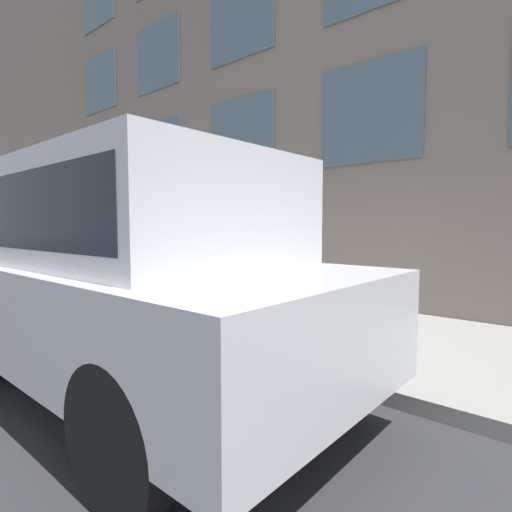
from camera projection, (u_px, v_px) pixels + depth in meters
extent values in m
plane|color=#2D2D30|center=(239.00, 362.00, 4.33)|extent=(80.00, 80.00, 0.00)
cube|color=gray|center=(315.00, 328.00, 5.50)|extent=(3.10, 60.00, 0.14)
cube|color=#4C6070|center=(369.00, 112.00, 6.42)|extent=(0.03, 1.72, 1.61)
cube|color=#4C6070|center=(241.00, 138.00, 8.25)|extent=(0.03, 1.72, 1.61)
cube|color=#4C6070|center=(159.00, 154.00, 10.08)|extent=(0.03, 1.72, 1.61)
cube|color=#4C6070|center=(102.00, 165.00, 11.91)|extent=(0.03, 1.72, 1.61)
cube|color=#4C6070|center=(240.00, 18.00, 8.07)|extent=(0.03, 1.72, 1.61)
cube|color=#4C6070|center=(157.00, 56.00, 9.90)|extent=(0.03, 1.72, 1.61)
cube|color=#4C6070|center=(100.00, 83.00, 11.73)|extent=(0.03, 1.72, 1.61)
cylinder|color=#2D7260|center=(267.00, 340.00, 4.62)|extent=(0.35, 0.35, 0.04)
cylinder|color=#2D7260|center=(267.00, 316.00, 4.60)|extent=(0.26, 0.26, 0.60)
sphere|color=#2C5D50|center=(267.00, 290.00, 4.58)|extent=(0.27, 0.27, 0.27)
cylinder|color=black|center=(267.00, 283.00, 4.57)|extent=(0.09, 0.09, 0.11)
cylinder|color=#2D7260|center=(279.00, 312.00, 4.48)|extent=(0.09, 0.10, 0.09)
cylinder|color=#2D7260|center=(255.00, 308.00, 4.71)|extent=(0.09, 0.10, 0.09)
cylinder|color=navy|center=(242.00, 299.00, 5.24)|extent=(0.11, 0.11, 0.75)
cylinder|color=navy|center=(250.00, 298.00, 5.36)|extent=(0.11, 0.11, 0.75)
cube|color=#268C4C|center=(246.00, 249.00, 5.25)|extent=(0.20, 0.14, 0.56)
cylinder|color=#268C4C|center=(239.00, 249.00, 5.14)|extent=(0.09, 0.09, 0.53)
cylinder|color=#268C4C|center=(254.00, 248.00, 5.36)|extent=(0.09, 0.09, 0.53)
sphere|color=beige|center=(246.00, 218.00, 5.22)|extent=(0.25, 0.25, 0.25)
cylinder|color=black|center=(128.00, 310.00, 5.10)|extent=(0.24, 0.81, 0.81)
cylinder|color=black|center=(123.00, 437.00, 2.03)|extent=(0.24, 0.81, 0.81)
cylinder|color=black|center=(309.00, 355.00, 3.33)|extent=(0.24, 0.81, 0.81)
cube|color=silver|center=(126.00, 304.00, 3.54)|extent=(1.96, 4.42, 0.76)
cube|color=silver|center=(131.00, 214.00, 3.41)|extent=(1.72, 2.74, 0.82)
cube|color=#1E232D|center=(131.00, 214.00, 3.41)|extent=(1.73, 2.52, 0.53)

